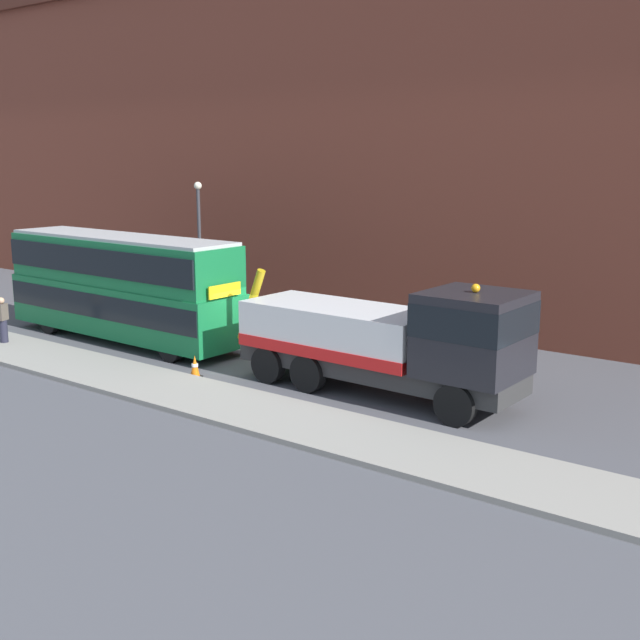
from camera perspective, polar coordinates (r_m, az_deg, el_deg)
The scene contains 8 objects.
ground_plane at distance 27.52m, azimuth -4.63°, elevation -3.05°, with size 120.00×120.00×0.00m, color #4C4C51.
near_kerb at distance 24.64m, azimuth -11.13°, elevation -4.85°, with size 60.00×2.80×0.15m, color gray.
building_facade at distance 33.21m, azimuth 4.84°, elevation 13.56°, with size 60.00×1.50×16.00m.
recovery_tow_truck at distance 23.27m, azimuth 5.01°, elevation -1.36°, with size 10.16×2.79×3.67m.
double_decker_bus at distance 31.14m, azimuth -14.12°, elevation 2.58°, with size 11.08×2.74×4.06m.
pedestrian_onlooker at distance 31.79m, azimuth -21.90°, elevation -0.03°, with size 0.38×0.46×1.71m.
traffic_cone_near_bus at distance 25.87m, azimuth -9.01°, elevation -3.35°, with size 0.36×0.36×0.72m.
street_lamp at distance 37.18m, azimuth -8.69°, elevation 6.19°, with size 0.36×0.36×5.83m.
Camera 1 is at (17.70, -19.86, 7.07)m, focal length 44.40 mm.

